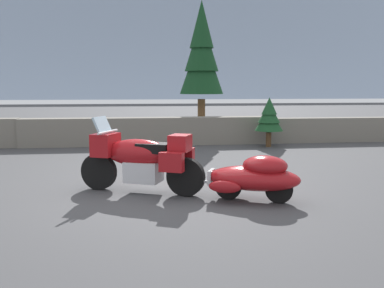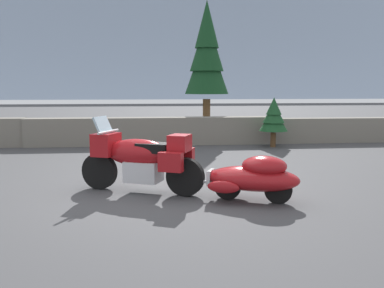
{
  "view_description": "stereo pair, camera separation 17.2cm",
  "coord_description": "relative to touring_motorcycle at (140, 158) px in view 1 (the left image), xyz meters",
  "views": [
    {
      "loc": [
        -0.42,
        -7.47,
        1.85
      ],
      "look_at": [
        0.56,
        -0.05,
        0.85
      ],
      "focal_mm": 40.02,
      "sensor_mm": 36.0,
      "label": 1
    },
    {
      "loc": [
        -0.25,
        -7.49,
        1.85
      ],
      "look_at": [
        0.56,
        -0.05,
        0.85
      ],
      "focal_mm": 40.02,
      "sensor_mm": 36.0,
      "label": 2
    }
  ],
  "objects": [
    {
      "name": "stone_guard_wall",
      "position": [
        -0.1,
        6.26,
        -0.19
      ],
      "size": [
        24.0,
        0.62,
        0.89
      ],
      "color": "slate",
      "rests_on": "ground"
    },
    {
      "name": "pine_sapling_near",
      "position": [
        4.03,
        5.36,
        0.34
      ],
      "size": [
        0.88,
        0.88,
        1.53
      ],
      "color": "brown",
      "rests_on": "ground"
    },
    {
      "name": "ground_plane",
      "position": [
        0.35,
        0.04,
        -0.62
      ],
      "size": [
        80.0,
        80.0,
        0.0
      ],
      "primitive_type": "plane",
      "color": "#424244"
    },
    {
      "name": "pine_tree_tall",
      "position": [
        2.3,
        7.94,
        2.44
      ],
      "size": [
        1.57,
        1.57,
        4.9
      ],
      "color": "brown",
      "rests_on": "ground"
    },
    {
      "name": "distant_ridgeline",
      "position": [
        0.35,
        96.26,
        7.38
      ],
      "size": [
        240.0,
        80.0,
        16.0
      ],
      "primitive_type": "cube",
      "color": "#8C9EB7",
      "rests_on": "ground"
    },
    {
      "name": "touring_motorcycle",
      "position": [
        0.0,
        0.0,
        0.0
      ],
      "size": [
        2.17,
        1.29,
        1.33
      ],
      "color": "black",
      "rests_on": "ground"
    },
    {
      "name": "car_shaped_trailer",
      "position": [
        1.82,
        -0.82,
        -0.21
      ],
      "size": [
        2.16,
        1.25,
        0.76
      ],
      "color": "black",
      "rests_on": "ground"
    }
  ]
}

